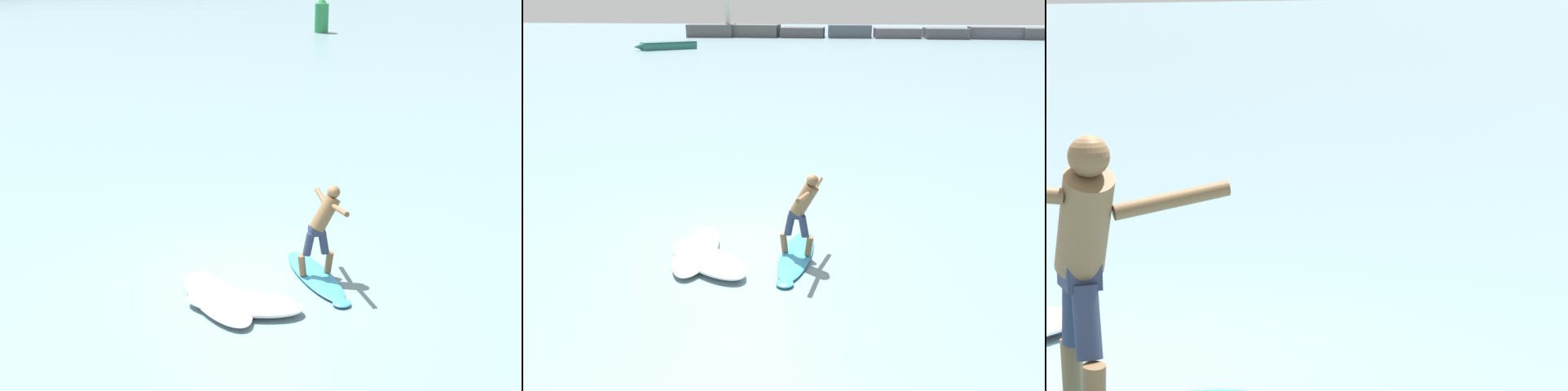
% 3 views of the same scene
% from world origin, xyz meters
% --- Properties ---
extents(ground_plane, '(200.00, 200.00, 0.00)m').
position_xyz_m(ground_plane, '(0.00, 0.00, 0.00)').
color(ground_plane, slate).
extents(surfer, '(0.82, 1.60, 1.67)m').
position_xyz_m(surfer, '(1.20, -0.39, 1.08)').
color(surfer, brown).
rests_on(surfer, surfboard).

